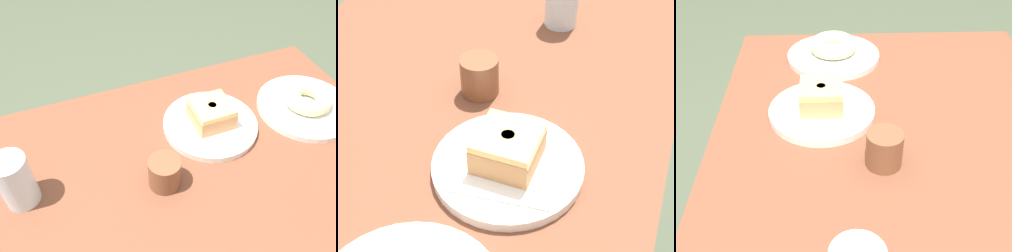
% 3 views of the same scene
% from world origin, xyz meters
% --- Properties ---
extents(table, '(0.96, 0.70, 0.78)m').
position_xyz_m(table, '(0.00, 0.00, 0.67)').
color(table, brown).
rests_on(table, ground_plane).
extents(plate_glazed_square, '(0.21, 0.21, 0.01)m').
position_xyz_m(plate_glazed_square, '(-0.11, -0.15, 0.78)').
color(plate_glazed_square, white).
rests_on(plate_glazed_square, table).
extents(napkin_glazed_square, '(0.15, 0.15, 0.00)m').
position_xyz_m(napkin_glazed_square, '(-0.11, -0.15, 0.79)').
color(napkin_glazed_square, white).
rests_on(napkin_glazed_square, plate_glazed_square).
extents(donut_glazed_square, '(0.08, 0.08, 0.05)m').
position_xyz_m(donut_glazed_square, '(-0.11, -0.15, 0.82)').
color(donut_glazed_square, tan).
rests_on(donut_glazed_square, napkin_glazed_square).
extents(sugar_jar, '(0.06, 0.06, 0.06)m').
position_xyz_m(sugar_jar, '(0.04, -0.04, 0.81)').
color(sugar_jar, brown).
rests_on(sugar_jar, table).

